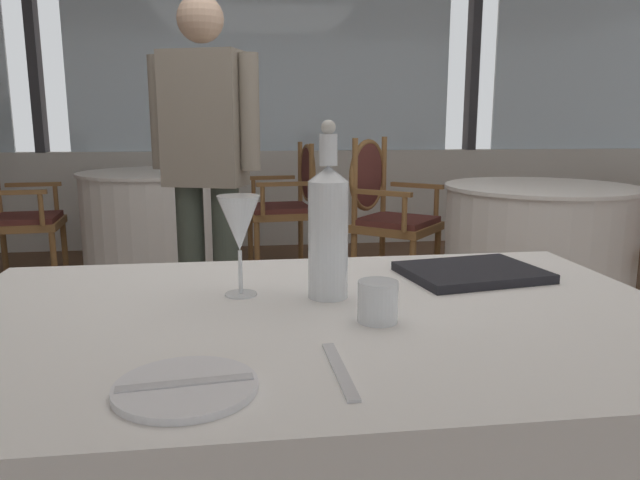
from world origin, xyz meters
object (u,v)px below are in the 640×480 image
Objects in this scene: menu_book at (472,272)px; side_plate at (186,387)px; wine_glass at (239,225)px; dining_chair_3_1 at (291,197)px; water_tumbler at (378,302)px; water_bottle at (328,228)px; dining_chair_2_1 at (384,204)px; dining_chair_3_0 at (8,204)px; diner_person_0 at (205,157)px.

side_plate is at bearing -148.90° from menu_book.
wine_glass is 3.28m from dining_chair_3_1.
side_plate is 0.39m from water_tumbler.
water_bottle is 0.34× the size of dining_chair_2_1.
dining_chair_2_1 is at bearing -17.74° from dining_chair_3_0.
diner_person_0 reaches higher than dining_chair_2_1.
menu_book is at bearing 18.25° from water_bottle.
diner_person_0 is (-0.08, 2.09, 0.18)m from side_plate.
dining_chair_3_0 is (-2.46, 0.52, -0.03)m from dining_chair_2_1.
dining_chair_2_1 is 0.89m from dining_chair_3_1.
menu_book is at bearing -59.28° from dining_chair_2_1.
diner_person_0 is (-0.32, 1.70, 0.04)m from water_bottle.
side_plate is 3.70m from dining_chair_3_1.
wine_glass is 2.77× the size of water_tumbler.
dining_chair_3_0 is at bearing -151.92° from dining_chair_2_1.
wine_glass is at bearing 140.43° from water_tumbler.
dining_chair_2_1 reaches higher than side_plate.
menu_book is 1.73m from diner_person_0.
dining_chair_3_0 is at bearing 116.85° from wine_glass.
wine_glass is at bearing -68.94° from dining_chair_3_0.
diner_person_0 reaches higher than water_bottle.
water_bottle is 1.72× the size of wine_glass.
diner_person_0 is at bearing 100.76° from water_bottle.
diner_person_0 is at bearing -101.05° from dining_chair_2_1.
dining_chair_3_1 reaches higher than water_tumbler.
dining_chair_3_1 is at bearing 1.60° from diner_person_0.
side_plate is at bearing -142.83° from water_tumbler.
dining_chair_2_1 is 1.03× the size of dining_chair_3_0.
diner_person_0 reaches higher than menu_book.
water_bottle is at bearing -66.20° from dining_chair_2_1.
dining_chair_3_1 is (-0.13, 3.16, -0.22)m from menu_book.
side_plate is at bearing -99.66° from wine_glass.
side_plate is 0.64× the size of menu_book.
side_plate is 0.20× the size of dining_chair_3_1.
wine_glass is (0.07, 0.43, 0.14)m from side_plate.
dining_chair_3_1 is at bearing -0.00° from dining_chair_3_0.
dining_chair_2_1 is 1.06× the size of dining_chair_3_1.
wine_glass is 2.71m from dining_chair_2_1.
wine_glass reaches higher than dining_chair_3_1.
water_bottle reaches higher than wine_glass.
side_plate is 3.78m from dining_chair_3_0.
water_bottle is (0.24, 0.39, 0.14)m from side_plate.
wine_glass is at bearing -69.94° from dining_chair_2_1.
dining_chair_3_1 is (0.21, 3.28, -0.35)m from water_bottle.
dining_chair_3_1 is 0.57× the size of diner_person_0.
dining_chair_3_0 is 1.02× the size of dining_chair_3_1.
menu_book is 0.30× the size of dining_chair_3_0.
diner_person_0 is at bearing 65.57° from dining_chair_3_1.
water_tumbler is at bearing -68.08° from water_bottle.
dining_chair_3_0 reaches higher than menu_book.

